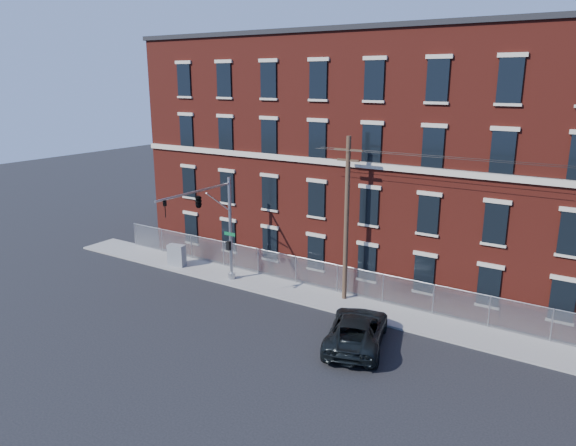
% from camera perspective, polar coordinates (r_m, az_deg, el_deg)
% --- Properties ---
extents(ground, '(140.00, 140.00, 0.00)m').
position_cam_1_polar(ground, '(30.34, -2.34, -10.88)').
color(ground, black).
rests_on(ground, ground).
extents(sidewalk, '(65.00, 3.00, 0.12)m').
position_cam_1_polar(sidewalk, '(30.53, 22.80, -11.83)').
color(sidewalk, gray).
rests_on(sidewalk, ground).
extents(mill_building, '(55.30, 14.32, 16.30)m').
position_cam_1_polar(mill_building, '(36.76, 26.64, 5.47)').
color(mill_building, '#5E1911').
rests_on(mill_building, ground).
extents(chain_link_fence, '(59.06, 0.06, 1.85)m').
position_cam_1_polar(chain_link_fence, '(31.30, 23.43, -9.21)').
color(chain_link_fence, '#A5A8AD').
rests_on(chain_link_fence, ground).
extents(traffic_signal_mast, '(0.90, 6.75, 7.00)m').
position_cam_1_polar(traffic_signal_mast, '(33.67, -8.69, 1.36)').
color(traffic_signal_mast, '#9EA0A5').
rests_on(traffic_signal_mast, ground).
extents(utility_pole_near, '(1.80, 0.28, 10.00)m').
position_cam_1_polar(utility_pole_near, '(32.08, 6.25, 0.67)').
color(utility_pole_near, '#4E3827').
rests_on(utility_pole_near, ground).
extents(pickup_truck, '(4.38, 6.51, 1.66)m').
position_cam_1_polar(pickup_truck, '(28.22, 7.32, -11.21)').
color(pickup_truck, black).
rests_on(pickup_truck, ground).
extents(utility_cabinet, '(1.34, 0.82, 1.56)m').
position_cam_1_polar(utility_cabinet, '(39.76, -11.75, -3.38)').
color(utility_cabinet, gray).
rests_on(utility_cabinet, sidewalk).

